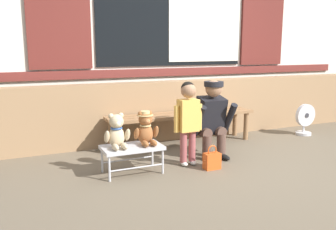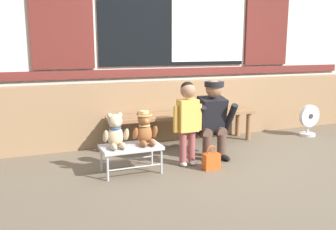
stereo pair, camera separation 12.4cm
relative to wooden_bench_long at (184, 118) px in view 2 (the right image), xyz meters
The scene contains 11 objects.
ground_plane 1.14m from the wooden_bench_long, 78.70° to the right, with size 60.00×60.00×0.00m, color brown.
brick_low_wall 0.43m from the wooden_bench_long, 59.86° to the left, with size 7.00×0.25×0.85m, color #997551.
shop_facade 1.64m from the wooden_bench_long, 76.22° to the left, with size 7.14×0.26×3.45m.
wooden_bench_long is the anchor object (origin of this frame).
small_display_bench 1.30m from the wooden_bench_long, 140.41° to the right, with size 0.64×0.36×0.30m.
teddy_bear_plain 1.42m from the wooden_bench_long, 144.57° to the right, with size 0.28×0.26×0.36m.
teddy_bear_with_hat 1.18m from the wooden_bench_long, 135.52° to the right, with size 0.28×0.27×0.36m.
child_standing 0.92m from the wooden_bench_long, 111.95° to the right, with size 0.35×0.18×0.96m.
adult_crouching 0.68m from the wooden_bench_long, 83.91° to the right, with size 0.50×0.49×0.95m.
handbag_on_ground 1.10m from the wooden_bench_long, 98.09° to the right, with size 0.18×0.11×0.27m.
floor_fan 1.99m from the wooden_bench_long, ahead, with size 0.34×0.24×0.48m.
Camera 2 is at (-2.24, -3.33, 1.33)m, focal length 38.36 mm.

